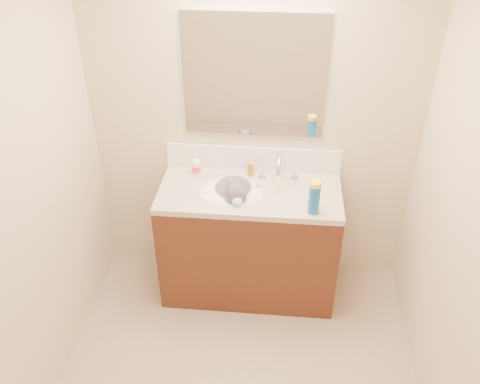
% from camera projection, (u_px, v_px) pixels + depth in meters
% --- Properties ---
extents(room_shell, '(2.24, 2.54, 2.52)m').
position_uv_depth(room_shell, '(234.00, 196.00, 2.17)').
color(room_shell, beige).
rests_on(room_shell, ground).
extents(vanity_cabinet, '(1.20, 0.55, 0.82)m').
position_uv_depth(vanity_cabinet, '(249.00, 244.00, 3.58)').
color(vanity_cabinet, '#4B2314').
rests_on(vanity_cabinet, ground).
extents(counter_slab, '(1.20, 0.55, 0.04)m').
position_uv_depth(counter_slab, '(250.00, 193.00, 3.34)').
color(counter_slab, beige).
rests_on(counter_slab, vanity_cabinet).
extents(basin, '(0.45, 0.36, 0.14)m').
position_uv_depth(basin, '(231.00, 201.00, 3.35)').
color(basin, white).
rests_on(basin, vanity_cabinet).
extents(faucet, '(0.28, 0.20, 0.21)m').
position_uv_depth(faucet, '(278.00, 170.00, 3.38)').
color(faucet, silver).
rests_on(faucet, counter_slab).
extents(cat, '(0.37, 0.42, 0.32)m').
position_uv_depth(cat, '(234.00, 194.00, 3.35)').
color(cat, '#545154').
rests_on(cat, basin).
extents(backsplash, '(1.20, 0.02, 0.18)m').
position_uv_depth(backsplash, '(253.00, 159.00, 3.49)').
color(backsplash, white).
rests_on(backsplash, counter_slab).
extents(mirror, '(0.90, 0.02, 0.80)m').
position_uv_depth(mirror, '(254.00, 77.00, 3.16)').
color(mirror, white).
rests_on(mirror, room_shell).
extents(pill_bottle, '(0.06, 0.06, 0.10)m').
position_uv_depth(pill_bottle, '(196.00, 167.00, 3.47)').
color(pill_bottle, white).
rests_on(pill_bottle, counter_slab).
extents(pill_label, '(0.07, 0.07, 0.04)m').
position_uv_depth(pill_label, '(196.00, 168.00, 3.48)').
color(pill_label, '#F64A29').
rests_on(pill_label, pill_bottle).
extents(silver_jar, '(0.07, 0.07, 0.06)m').
position_uv_depth(silver_jar, '(251.00, 169.00, 3.49)').
color(silver_jar, '#B7B7BC').
rests_on(silver_jar, counter_slab).
extents(amber_bottle, '(0.04, 0.04, 0.10)m').
position_uv_depth(amber_bottle, '(251.00, 169.00, 3.45)').
color(amber_bottle, '#C77517').
rests_on(amber_bottle, counter_slab).
extents(toothbrush, '(0.11, 0.13, 0.01)m').
position_uv_depth(toothbrush, '(258.00, 187.00, 3.35)').
color(toothbrush, white).
rests_on(toothbrush, counter_slab).
extents(toothbrush_head, '(0.03, 0.03, 0.02)m').
position_uv_depth(toothbrush_head, '(258.00, 187.00, 3.35)').
color(toothbrush_head, '#6880DE').
rests_on(toothbrush_head, counter_slab).
extents(spray_can, '(0.09, 0.09, 0.19)m').
position_uv_depth(spray_can, '(314.00, 199.00, 3.08)').
color(spray_can, blue).
rests_on(spray_can, counter_slab).
extents(spray_cap, '(0.09, 0.09, 0.04)m').
position_uv_depth(spray_cap, '(316.00, 185.00, 3.02)').
color(spray_cap, '#FFF21A').
rests_on(spray_cap, spray_can).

